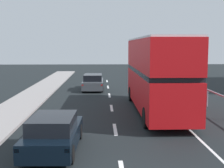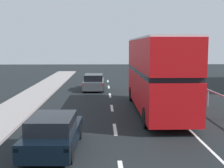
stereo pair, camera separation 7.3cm
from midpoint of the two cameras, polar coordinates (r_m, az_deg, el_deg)
The scene contains 4 objects.
lane_paint_markings at distance 16.02m, azimuth 8.35°, elevation -7.14°, with size 3.61×46.00×0.01m.
double_decker_bus_red at distance 18.40m, azimuth 8.02°, elevation 2.04°, with size 2.53×10.42×4.36m.
hatchback_car_near at distance 11.97m, azimuth -10.76°, elevation -8.84°, with size 1.91×4.23×1.34m.
sedan_car_ahead at distance 27.86m, azimuth -3.56°, elevation 0.32°, with size 1.84×4.56×1.40m.
Camera 1 is at (-0.64, -6.85, 3.88)m, focal length 50.10 mm.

